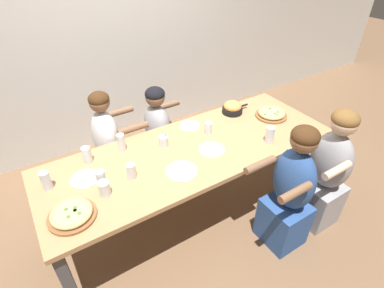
% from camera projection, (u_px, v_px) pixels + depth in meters
% --- Properties ---
extents(ground_plane, '(18.00, 18.00, 0.00)m').
position_uv_depth(ground_plane, '(192.00, 212.00, 2.92)').
color(ground_plane, brown).
rests_on(ground_plane, ground).
extents(restaurant_back_panel, '(10.00, 0.06, 3.20)m').
position_uv_depth(restaurant_back_panel, '(108.00, 5.00, 3.12)').
color(restaurant_back_panel, silver).
rests_on(restaurant_back_panel, ground).
extents(dining_table, '(2.48, 0.89, 0.77)m').
position_uv_depth(dining_table, '(192.00, 156.00, 2.52)').
color(dining_table, tan).
rests_on(dining_table, ground).
extents(pizza_board_main, '(0.30, 0.30, 0.05)m').
position_uv_depth(pizza_board_main, '(72.00, 214.00, 1.88)').
color(pizza_board_main, brown).
rests_on(pizza_board_main, dining_table).
extents(pizza_board_second, '(0.30, 0.30, 0.05)m').
position_uv_depth(pizza_board_second, '(271.00, 114.00, 2.89)').
color(pizza_board_second, brown).
rests_on(pizza_board_second, dining_table).
extents(skillet_bowl, '(0.29, 0.20, 0.12)m').
position_uv_depth(skillet_bowl, '(233.00, 108.00, 2.94)').
color(skillet_bowl, black).
rests_on(skillet_bowl, dining_table).
extents(empty_plate_a, '(0.21, 0.21, 0.02)m').
position_uv_depth(empty_plate_a, '(85.00, 179.00, 2.17)').
color(empty_plate_a, white).
rests_on(empty_plate_a, dining_table).
extents(empty_plate_b, '(0.21, 0.21, 0.02)m').
position_uv_depth(empty_plate_b, '(212.00, 150.00, 2.46)').
color(empty_plate_b, white).
rests_on(empty_plate_b, dining_table).
extents(empty_plate_c, '(0.19, 0.19, 0.02)m').
position_uv_depth(empty_plate_c, '(190.00, 126.00, 2.76)').
color(empty_plate_c, white).
rests_on(empty_plate_c, dining_table).
extents(empty_plate_d, '(0.24, 0.24, 0.02)m').
position_uv_depth(empty_plate_d, '(182.00, 171.00, 2.24)').
color(empty_plate_d, white).
rests_on(empty_plate_d, dining_table).
extents(cocktail_glass_blue, '(0.08, 0.08, 0.11)m').
position_uv_depth(cocktail_glass_blue, '(164.00, 141.00, 2.50)').
color(cocktail_glass_blue, silver).
rests_on(cocktail_glass_blue, dining_table).
extents(drinking_glass_a, '(0.08, 0.08, 0.11)m').
position_uv_depth(drinking_glass_a, '(104.00, 189.00, 2.03)').
color(drinking_glass_a, silver).
rests_on(drinking_glass_a, dining_table).
extents(drinking_glass_b, '(0.07, 0.07, 0.11)m').
position_uv_depth(drinking_glass_b, '(208.00, 129.00, 2.64)').
color(drinking_glass_b, silver).
rests_on(drinking_glass_b, dining_table).
extents(drinking_glass_c, '(0.06, 0.06, 0.15)m').
position_uv_depth(drinking_glass_c, '(121.00, 143.00, 2.43)').
color(drinking_glass_c, silver).
rests_on(drinking_glass_c, dining_table).
extents(drinking_glass_d, '(0.07, 0.07, 0.14)m').
position_uv_depth(drinking_glass_d, '(46.00, 182.00, 2.07)').
color(drinking_glass_d, silver).
rests_on(drinking_glass_d, dining_table).
extents(drinking_glass_e, '(0.08, 0.08, 0.14)m').
position_uv_depth(drinking_glass_e, '(270.00, 135.00, 2.52)').
color(drinking_glass_e, silver).
rests_on(drinking_glass_e, dining_table).
extents(drinking_glass_f, '(0.07, 0.07, 0.14)m').
position_uv_depth(drinking_glass_f, '(101.00, 180.00, 2.08)').
color(drinking_glass_f, silver).
rests_on(drinking_glass_f, dining_table).
extents(drinking_glass_g, '(0.07, 0.07, 0.12)m').
position_uv_depth(drinking_glass_g, '(131.00, 172.00, 2.16)').
color(drinking_glass_g, silver).
rests_on(drinking_glass_g, dining_table).
extents(drinking_glass_h, '(0.07, 0.07, 0.13)m').
position_uv_depth(drinking_glass_h, '(87.00, 156.00, 2.31)').
color(drinking_glass_h, silver).
rests_on(drinking_glass_h, dining_table).
extents(diner_far_midleft, '(0.51, 0.40, 1.14)m').
position_uv_depth(diner_far_midleft, '(110.00, 152.00, 2.86)').
color(diner_far_midleft, silver).
rests_on(diner_far_midleft, ground).
extents(diner_near_right, '(0.51, 0.40, 1.16)m').
position_uv_depth(diner_near_right, '(326.00, 174.00, 2.56)').
color(diner_near_right, '#99999E').
rests_on(diner_near_right, ground).
extents(diner_near_midright, '(0.51, 0.40, 1.17)m').
position_uv_depth(diner_near_midright, '(290.00, 194.00, 2.37)').
color(diner_near_midright, '#2D5193').
rests_on(diner_near_midright, ground).
extents(diner_far_center, '(0.51, 0.40, 1.06)m').
position_uv_depth(diner_far_center, '(159.00, 138.00, 3.11)').
color(diner_far_center, '#99999E').
rests_on(diner_far_center, ground).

